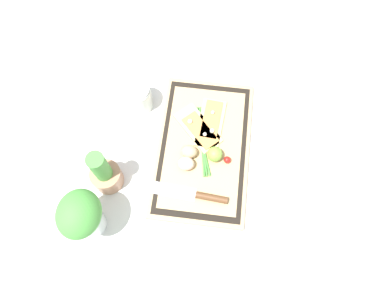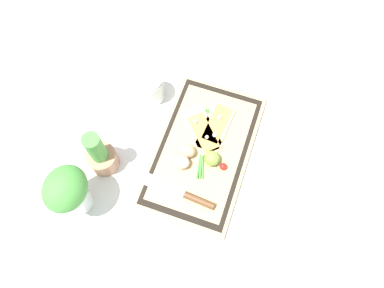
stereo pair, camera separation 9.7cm
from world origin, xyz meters
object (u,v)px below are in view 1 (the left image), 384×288
at_px(knife, 195,195).
at_px(cherry_tomato_red, 227,160).
at_px(lime, 215,154).
at_px(sauce_jar, 139,98).
at_px(pizza_slice_far, 198,128).
at_px(herb_pot, 105,174).
at_px(herb_glass, 82,216).
at_px(egg_pink, 186,164).
at_px(pizza_slice_near, 211,122).
at_px(egg_brown, 189,152).

xyz_separation_m(knife, cherry_tomato_red, (0.13, -0.09, 0.00)).
bearing_deg(lime, knife, 160.99).
bearing_deg(sauce_jar, pizza_slice_far, -110.38).
bearing_deg(herb_pot, herb_glass, 171.07).
bearing_deg(egg_pink, cherry_tomato_red, -76.05).
height_order(pizza_slice_near, pizza_slice_far, same).
bearing_deg(knife, pizza_slice_near, -5.15).
xyz_separation_m(pizza_slice_near, herb_glass, (-0.38, 0.33, 0.10)).
bearing_deg(egg_pink, herb_glass, 129.40).
relative_size(egg_brown, sauce_jar, 0.48).
bearing_deg(egg_pink, herb_pot, 106.83).
relative_size(knife, sauce_jar, 2.80).
height_order(egg_pink, cherry_tomato_red, egg_pink).
distance_m(lime, herb_glass, 0.44).
bearing_deg(egg_pink, egg_brown, -6.27).
distance_m(pizza_slice_far, egg_brown, 0.10).
distance_m(egg_pink, herb_glass, 0.35).
xyz_separation_m(lime, cherry_tomato_red, (-0.01, -0.04, -0.01)).
bearing_deg(pizza_slice_far, sauce_jar, 69.62).
relative_size(pizza_slice_far, egg_brown, 3.46).
relative_size(pizza_slice_near, lime, 3.72).
relative_size(pizza_slice_far, herb_pot, 0.90).
bearing_deg(cherry_tomato_red, herb_pot, 105.83).
bearing_deg(pizza_slice_near, herb_glass, 139.09).
bearing_deg(lime, egg_pink, 115.50).
relative_size(pizza_slice_near, egg_brown, 3.52).
bearing_deg(egg_pink, knife, -156.50).
xyz_separation_m(pizza_slice_far, herb_pot, (-0.21, 0.26, 0.05)).
height_order(lime, herb_glass, herb_glass).
bearing_deg(herb_glass, sauce_jar, -9.74).
bearing_deg(pizza_slice_near, knife, 174.85).
relative_size(egg_pink, sauce_jar, 0.48).
bearing_deg(pizza_slice_far, knife, -175.77).
relative_size(pizza_slice_far, egg_pink, 3.46).
bearing_deg(egg_pink, lime, -64.50).
xyz_separation_m(egg_brown, sauce_jar, (0.17, 0.19, 0.01)).
distance_m(pizza_slice_near, sauce_jar, 0.26).
height_order(pizza_slice_near, lime, lime).
xyz_separation_m(egg_brown, egg_pink, (-0.04, 0.00, 0.00)).
distance_m(herb_pot, herb_glass, 0.16).
bearing_deg(knife, egg_brown, 14.99).
distance_m(knife, egg_pink, 0.10).
relative_size(lime, herb_glass, 0.24).
bearing_deg(herb_pot, egg_pink, -73.17).
distance_m(pizza_slice_far, cherry_tomato_red, 0.15).
distance_m(lime, sauce_jar, 0.33).
height_order(pizza_slice_near, sauce_jar, sauce_jar).
distance_m(lime, cherry_tomato_red, 0.04).
bearing_deg(herb_glass, lime, -53.65).
relative_size(pizza_slice_far, lime, 3.66).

